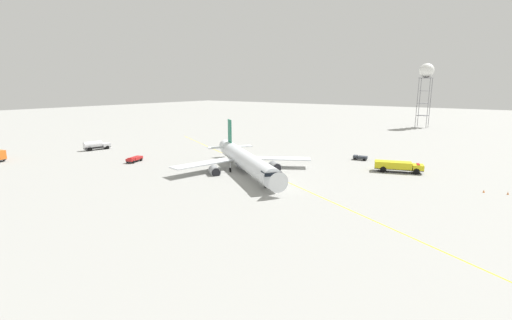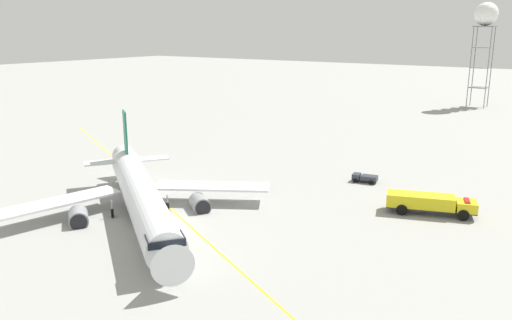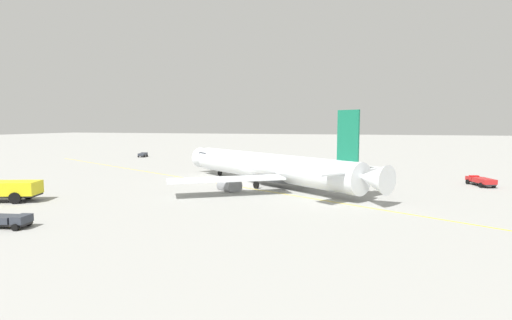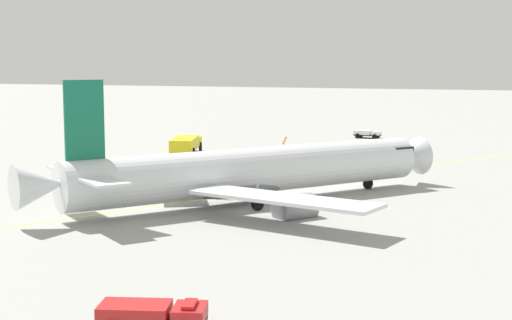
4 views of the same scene
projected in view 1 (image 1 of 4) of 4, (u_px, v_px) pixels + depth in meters
name	position (u px, v px, depth m)	size (l,w,h in m)	color
ground_plane	(261.00, 174.00, 83.75)	(600.00, 600.00, 0.00)	#9E9E99
airliner_main	(246.00, 161.00, 85.27)	(36.03, 29.61, 11.63)	silver
ops_pickup_truck	(135.00, 159.00, 97.27)	(3.40, 5.37, 1.41)	#232326
fire_tender_truck	(398.00, 166.00, 85.79)	(11.27, 6.31, 2.50)	#232326
fuel_tanker_truck	(96.00, 145.00, 115.36)	(4.01, 8.32, 2.87)	#232326
baggage_truck_truck_extra	(360.00, 157.00, 99.87)	(3.98, 2.48, 1.22)	#232326
radar_tower	(427.00, 73.00, 171.72)	(6.71, 6.71, 30.64)	slate
taxiway_centreline	(266.00, 173.00, 85.49)	(124.28, 64.19, 0.01)	yellow
safety_cone_near	(484.00, 191.00, 69.56)	(0.36, 0.36, 0.55)	orange
safety_cone_mid	(508.00, 193.00, 68.29)	(0.36, 0.36, 0.55)	orange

